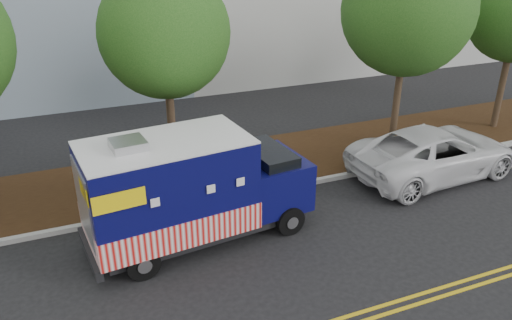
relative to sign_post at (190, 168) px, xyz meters
name	(u,v)px	position (x,y,z in m)	size (l,w,h in m)	color
ground	(240,223)	(0.95, -1.65, -1.20)	(120.00, 120.00, 0.00)	black
curb	(224,199)	(0.95, -0.25, -1.12)	(120.00, 0.18, 0.15)	#9E9E99
mulch_strip	(205,171)	(0.95, 1.85, -1.12)	(120.00, 4.00, 0.15)	black
tree_b	(165,33)	(-0.12, 1.67, 3.69)	(3.91, 3.91, 6.86)	#38281C
tree_c	(408,10)	(8.24, 1.26, 3.96)	(4.57, 4.57, 7.46)	#38281C
sign_post	(190,168)	(0.00, 0.00, 0.00)	(0.06, 0.06, 2.40)	#473828
food_truck	(189,192)	(-0.56, -1.92, 0.25)	(6.27, 2.90, 3.20)	black
white_car	(434,152)	(8.14, -1.17, -0.36)	(2.77, 6.01, 1.67)	silver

